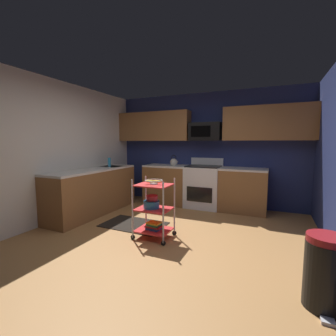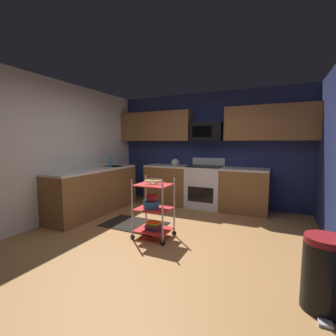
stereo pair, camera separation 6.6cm
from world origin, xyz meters
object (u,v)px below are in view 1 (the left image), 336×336
at_px(mixing_bowl_small, 152,198).
at_px(book_stack, 154,226).
at_px(fruit_bowl, 154,181).
at_px(dish_soap_bottle, 109,162).
at_px(microwave, 206,132).
at_px(kettle, 174,162).
at_px(trash_can, 325,272).
at_px(oven_range, 203,186).
at_px(rolling_cart, 154,209).
at_px(mixing_bowl_large, 151,204).

distance_m(mixing_bowl_small, book_stack, 0.44).
height_order(fruit_bowl, dish_soap_bottle, dish_soap_bottle).
bearing_deg(microwave, fruit_bowl, -96.08).
height_order(kettle, trash_can, kettle).
bearing_deg(oven_range, microwave, 90.26).
xyz_separation_m(rolling_cart, mixing_bowl_large, (-0.04, -0.00, 0.07)).
distance_m(microwave, book_stack, 2.60).
relative_size(kettle, dish_soap_bottle, 1.32).
height_order(fruit_bowl, trash_can, fruit_bowl).
bearing_deg(mixing_bowl_small, fruit_bowl, -9.81).
bearing_deg(mixing_bowl_large, trash_can, -19.65).
bearing_deg(mixing_bowl_large, fruit_bowl, -0.00).
xyz_separation_m(microwave, trash_can, (1.86, -2.86, -1.37)).
distance_m(rolling_cart, trash_can, 2.22).
relative_size(book_stack, dish_soap_bottle, 1.27).
height_order(rolling_cart, kettle, kettle).
relative_size(oven_range, microwave, 1.57).
bearing_deg(rolling_cart, kettle, 104.10).
height_order(mixing_bowl_small, kettle, kettle).
relative_size(kettle, trash_can, 0.40).
xyz_separation_m(microwave, book_stack, (-0.22, -2.10, -1.52)).
xyz_separation_m(mixing_bowl_large, mixing_bowl_small, (0.01, 0.01, 0.10)).
distance_m(fruit_bowl, kettle, 2.06).
bearing_deg(kettle, mixing_bowl_small, -76.72).
relative_size(mixing_bowl_small, kettle, 0.69).
height_order(book_stack, trash_can, trash_can).
relative_size(book_stack, kettle, 0.96).
distance_m(kettle, trash_can, 3.83).
bearing_deg(microwave, kettle, -171.47).
height_order(oven_range, book_stack, oven_range).
bearing_deg(rolling_cart, mixing_bowl_large, -180.00).
bearing_deg(dish_soap_bottle, rolling_cart, -33.25).
bearing_deg(mixing_bowl_small, mixing_bowl_large, -152.51).
bearing_deg(mixing_bowl_large, rolling_cart, 0.00).
bearing_deg(kettle, trash_can, -46.77).
relative_size(mixing_bowl_large, mixing_bowl_small, 1.38).
xyz_separation_m(rolling_cart, mixing_bowl_small, (-0.03, 0.01, 0.17)).
bearing_deg(book_stack, rolling_cart, 170.54).
relative_size(rolling_cart, fruit_bowl, 3.36).
height_order(microwave, trash_can, microwave).
bearing_deg(book_stack, fruit_bowl, -90.00).
xyz_separation_m(oven_range, mixing_bowl_large, (-0.27, -1.99, 0.04)).
xyz_separation_m(mixing_bowl_large, kettle, (-0.46, 1.99, 0.48)).
xyz_separation_m(microwave, mixing_bowl_small, (-0.25, -2.09, -1.08)).
distance_m(mixing_bowl_large, kettle, 2.10).
relative_size(mixing_bowl_large, book_stack, 0.99).
bearing_deg(mixing_bowl_large, dish_soap_bottle, 146.08).
relative_size(microwave, fruit_bowl, 2.57).
height_order(mixing_bowl_small, trash_can, trash_can).
relative_size(oven_range, kettle, 4.17).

